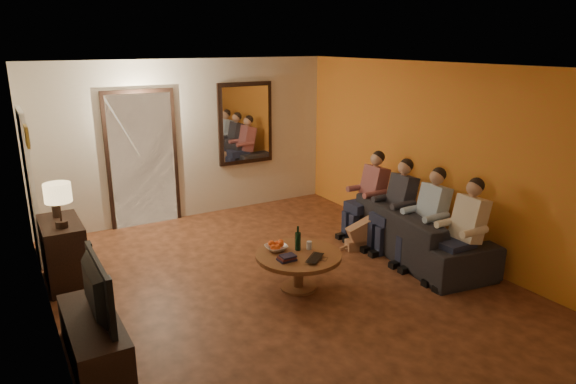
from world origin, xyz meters
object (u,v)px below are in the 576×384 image
person_c (397,208)px  person_d (370,198)px  dog (364,230)px  wine_bottle (298,238)px  person_b (428,221)px  bowl (276,248)px  table_lamp (59,205)px  laptop (319,259)px  tv (88,290)px  person_a (464,235)px  sofa (416,230)px  coffee_table (298,271)px  tv_stand (94,339)px  dresser (64,253)px

person_c → person_d: 0.60m
dog → wine_bottle: bearing=-145.8°
person_b → bowl: person_b is taller
table_lamp → bowl: (2.21, -1.13, -0.58)m
person_c → wine_bottle: bearing=-171.5°
person_c → laptop: person_c is taller
person_b → person_d: (0.00, 1.20, 0.00)m
tv → person_a: 4.28m
sofa → coffee_table: size_ratio=2.31×
person_c → coffee_table: person_c is taller
tv → bowl: (2.21, 0.50, -0.23)m
table_lamp → wine_bottle: (2.44, -1.25, -0.46)m
person_d → bowl: size_ratio=4.63×
tv_stand → person_d: bearing=16.5°
person_d → bowl: 2.17m
person_a → sofa: bearing=83.7°
coffee_table → wine_bottle: wine_bottle is taller
sofa → person_d: (-0.10, 0.90, 0.25)m
person_c → coffee_table: bearing=-168.7°
person_d → table_lamp: bearing=174.8°
dog → coffee_table: dog is taller
dog → bowl: dog is taller
tv → sofa: 4.37m
bowl → sofa: bearing=-4.0°
person_c → tv_stand: bearing=-171.3°
tv_stand → bowl: size_ratio=4.98×
dog → tv_stand: bearing=-152.3°
dresser → dog: dresser is taller
person_a → person_c: (0.00, 1.20, 0.00)m
tv → sofa: size_ratio=0.42×
coffee_table → person_a: bearing=-24.1°
sofa → laptop: 1.89m
person_a → dresser: bearing=150.5°
sofa → bowl: (-2.13, 0.15, 0.14)m
tv_stand → dog: size_ratio=2.31×
dresser → person_c: size_ratio=0.74×
table_lamp → person_b: table_lamp is taller
tv → person_b: bearing=-89.3°
table_lamp → coffee_table: size_ratio=0.53×
tv_stand → laptop: (2.49, 0.00, 0.25)m
tv → wine_bottle: 2.47m
person_c → bowl: size_ratio=4.63×
person_d → laptop: (-1.75, -1.25, -0.14)m
table_lamp → bowl: bearing=-27.2°
sofa → person_a: (-0.10, -0.90, 0.25)m
sofa → laptop: sofa is taller
dog → person_d: bearing=57.7°
dresser → person_b: (4.24, -1.80, 0.20)m
person_d → wine_bottle: (-1.80, -0.87, 0.01)m
table_lamp → person_c: table_lamp is taller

